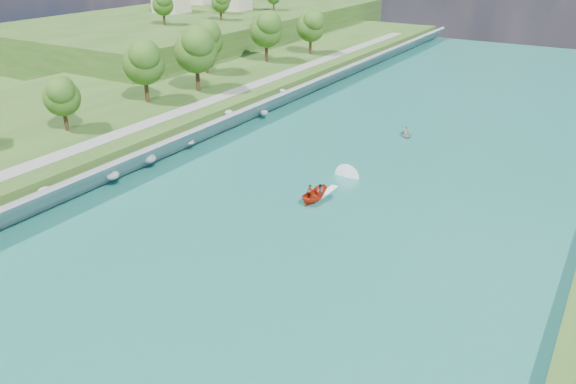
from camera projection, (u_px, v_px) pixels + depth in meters
The scene contains 10 objects.
ground at pixel (257, 257), 56.06m from camera, with size 260.00×260.00×0.00m, color #2D5119.
river_water at pixel (346, 187), 71.55m from camera, with size 55.00×240.00×0.10m, color #1B6760.
berm_west at pixel (79, 115), 94.60m from camera, with size 45.00×240.00×3.50m, color #2D5119.
ridge_west at pixel (208, 27), 167.08m from camera, with size 60.00×120.00×9.00m, color #2D5119.
riprap_bank at pixel (186, 140), 82.63m from camera, with size 3.54×236.00×4.05m.
riverside_path at pixel (155, 121), 85.54m from camera, with size 3.00×200.00×0.10m, color gray.
trees_west at pixel (109, 76), 87.34m from camera, with size 16.57×151.05×13.69m.
trees_ridge at pixel (213, 2), 149.89m from camera, with size 12.91×44.71×9.31m.
motorboat at pixel (319, 192), 68.17m from camera, with size 3.60×19.11×2.24m.
raft at pixel (406, 134), 89.45m from camera, with size 3.42×3.74×1.57m.
Camera 1 is at (27.85, -39.58, 29.19)m, focal length 35.00 mm.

